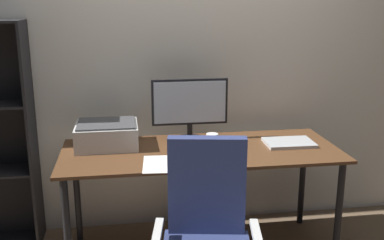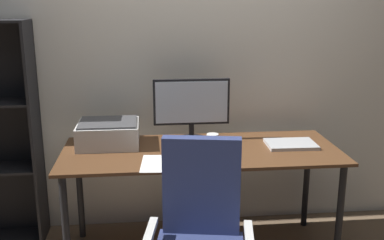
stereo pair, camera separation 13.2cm
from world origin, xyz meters
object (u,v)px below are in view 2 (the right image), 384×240
(desk, at_px, (201,161))
(laptop, at_px, (291,144))
(monitor, at_px, (191,106))
(keyboard, at_px, (195,158))
(coffee_mug, at_px, (213,141))
(printer, at_px, (108,133))
(mouse, at_px, (226,155))

(desk, distance_m, laptop, 0.61)
(desk, bearing_deg, laptop, 1.57)
(monitor, height_order, keyboard, monitor)
(keyboard, height_order, coffee_mug, coffee_mug)
(monitor, height_order, coffee_mug, monitor)
(monitor, relative_size, printer, 1.29)
(laptop, bearing_deg, monitor, 164.01)
(mouse, bearing_deg, laptop, 5.85)
(mouse, xyz_separation_m, printer, (-0.73, 0.32, 0.06))
(mouse, xyz_separation_m, coffee_mug, (-0.06, 0.16, 0.04))
(desk, bearing_deg, printer, 165.17)
(monitor, bearing_deg, keyboard, -93.16)
(desk, distance_m, mouse, 0.23)
(desk, height_order, printer, printer)
(desk, xyz_separation_m, laptop, (0.60, 0.02, 0.09))
(desk, xyz_separation_m, mouse, (0.13, -0.16, 0.09))
(desk, xyz_separation_m, coffee_mug, (0.07, 0.00, 0.13))
(monitor, bearing_deg, desk, -79.35)
(keyboard, xyz_separation_m, laptop, (0.66, 0.21, 0.00))
(laptop, bearing_deg, mouse, -157.78)
(coffee_mug, height_order, printer, printer)
(laptop, height_order, printer, printer)
(mouse, relative_size, coffee_mug, 0.94)
(monitor, bearing_deg, mouse, -65.34)
(desk, height_order, mouse, mouse)
(coffee_mug, bearing_deg, laptop, 1.51)
(monitor, relative_size, keyboard, 1.78)
(keyboard, distance_m, printer, 0.64)
(keyboard, distance_m, coffee_mug, 0.24)
(monitor, distance_m, printer, 0.59)
(mouse, distance_m, coffee_mug, 0.18)
(desk, relative_size, laptop, 5.59)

